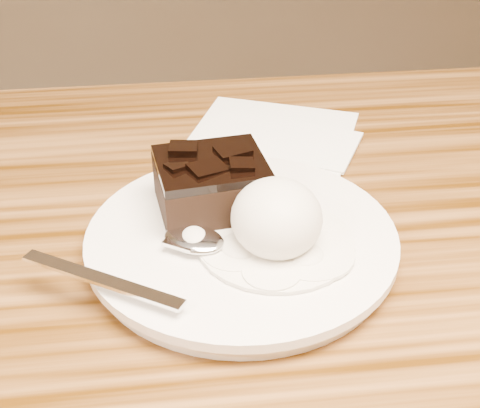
{
  "coord_description": "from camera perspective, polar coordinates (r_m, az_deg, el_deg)",
  "views": [
    {
      "loc": [
        -0.08,
        -0.37,
        1.08
      ],
      "look_at": [
        -0.02,
        0.07,
        0.79
      ],
      "focal_mm": 50.94,
      "sensor_mm": 36.0,
      "label": 1
    }
  ],
  "objects": [
    {
      "name": "ice_cream_scoop",
      "position": [
        0.5,
        3.08,
        -1.17
      ],
      "size": [
        0.07,
        0.07,
        0.06
      ],
      "primitive_type": "ellipsoid",
      "color": "white",
      "rests_on": "plate"
    },
    {
      "name": "napkin",
      "position": [
        0.69,
        2.55,
        5.62
      ],
      "size": [
        0.21,
        0.21,
        0.01
      ],
      "primitive_type": "cube",
      "rotation": [
        0.0,
        0.0,
        -0.39
      ],
      "color": "white",
      "rests_on": "dining_table"
    },
    {
      "name": "crumb_b",
      "position": [
        0.52,
        1.4,
        -2.79
      ],
      "size": [
        0.01,
        0.01,
        0.0
      ],
      "primitive_type": "cube",
      "rotation": [
        0.0,
        0.0,
        0.65
      ],
      "color": "black",
      "rests_on": "plate"
    },
    {
      "name": "brownie",
      "position": [
        0.54,
        -2.4,
        1.33
      ],
      "size": [
        0.09,
        0.08,
        0.04
      ],
      "primitive_type": "cube",
      "rotation": [
        0.0,
        0.0,
        0.13
      ],
      "color": "black",
      "rests_on": "plate"
    },
    {
      "name": "plate",
      "position": [
        0.53,
        0.13,
        -3.31
      ],
      "size": [
        0.24,
        0.24,
        0.02
      ],
      "primitive_type": "cylinder",
      "color": "white",
      "rests_on": "dining_table"
    },
    {
      "name": "crumb_a",
      "position": [
        0.53,
        -0.28,
        -2.01
      ],
      "size": [
        0.01,
        0.01,
        0.0
      ],
      "primitive_type": "cube",
      "rotation": [
        0.0,
        0.0,
        0.24
      ],
      "color": "black",
      "rests_on": "plate"
    },
    {
      "name": "melt_puddle",
      "position": [
        0.51,
        3.01,
        -3.28
      ],
      "size": [
        0.12,
        0.12,
        0.0
      ],
      "primitive_type": "cylinder",
      "color": "white",
      "rests_on": "plate"
    },
    {
      "name": "crumb_c",
      "position": [
        0.52,
        8.22,
        -3.34
      ],
      "size": [
        0.01,
        0.01,
        0.0
      ],
      "primitive_type": "cube",
      "rotation": [
        0.0,
        0.0,
        0.36
      ],
      "color": "black",
      "rests_on": "plate"
    },
    {
      "name": "spoon",
      "position": [
        0.51,
        -3.87,
        -3.12
      ],
      "size": [
        0.18,
        0.13,
        0.01
      ],
      "primitive_type": null,
      "rotation": [
        0.0,
        0.0,
        1.01
      ],
      "color": "silver",
      "rests_on": "plate"
    }
  ]
}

